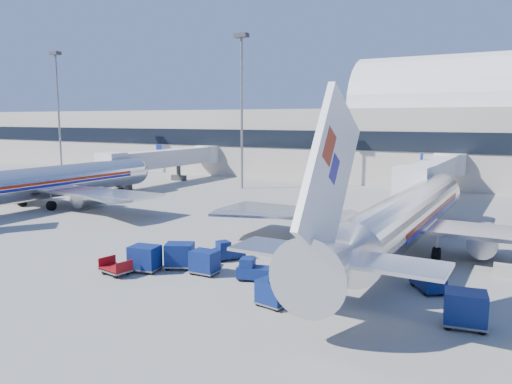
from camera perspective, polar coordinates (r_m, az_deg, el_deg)
The scene contains 17 objects.
ground at distance 39.83m, azimuth 0.67°, elevation -6.72°, with size 260.00×260.00×0.00m, color gray.
terminal at distance 95.28m, azimuth 9.90°, elevation 6.52°, with size 170.00×28.15×21.00m.
airliner_main at distance 39.83m, azimuth 16.63°, elevation -2.76°, with size 32.00×37.26×12.07m.
airliner_mid at distance 63.81m, azimuth -23.20°, elevation 0.98°, with size 32.00×37.26×12.07m.
jetbridge_near at distance 65.72m, azimuth 19.84°, elevation 2.24°, with size 4.40×27.50×6.25m.
jetbridge_mid at distance 83.71m, azimuth -9.81°, elevation 3.82°, with size 4.40×27.50×6.25m.
mast_far_west at distance 101.24m, azimuth -21.73°, elevation 10.28°, with size 2.00×1.20×22.60m.
mast_west at distance 74.59m, azimuth -1.65°, elevation 11.75°, with size 2.00×1.20×22.60m.
tug_lead at distance 32.61m, azimuth -0.29°, elevation -8.94°, with size 2.46×1.68×1.46m.
tug_right at distance 32.58m, azimuth 18.98°, elevation -9.28°, with size 2.50×2.75×1.63m.
tug_left at distance 37.28m, azimuth -3.21°, elevation -6.75°, with size 2.11×2.46×1.44m.
cart_train_a at distance 33.98m, azimuth -5.89°, elevation -7.92°, with size 1.87×1.45×1.62m.
cart_train_b at distance 35.47m, azimuth -8.71°, elevation -7.13°, with size 2.49×2.28×1.78m.
cart_train_c at distance 35.22m, azimuth -12.60°, elevation -7.35°, with size 2.27×1.89×1.78m.
cart_solo_near at distance 28.29m, azimuth 1.92°, elevation -11.39°, with size 1.92×1.59×1.51m.
cart_solo_far at distance 27.59m, azimuth 22.81°, elevation -12.17°, with size 2.35×1.94×1.86m.
cart_open_red at distance 35.08m, azimuth -15.70°, elevation -8.49°, with size 2.19×1.71×0.53m.
Camera 1 is at (18.59, -33.67, 10.36)m, focal length 35.00 mm.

